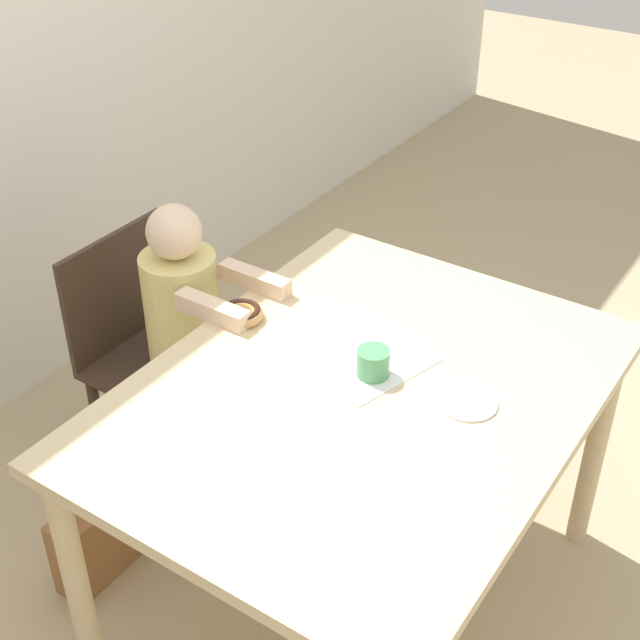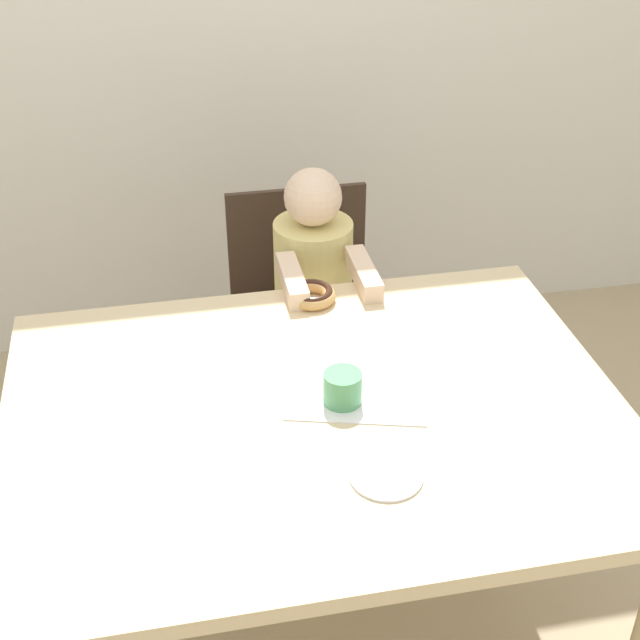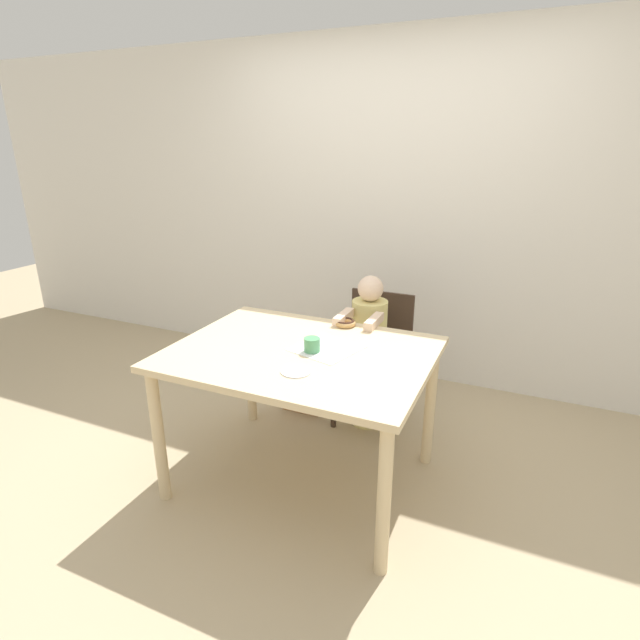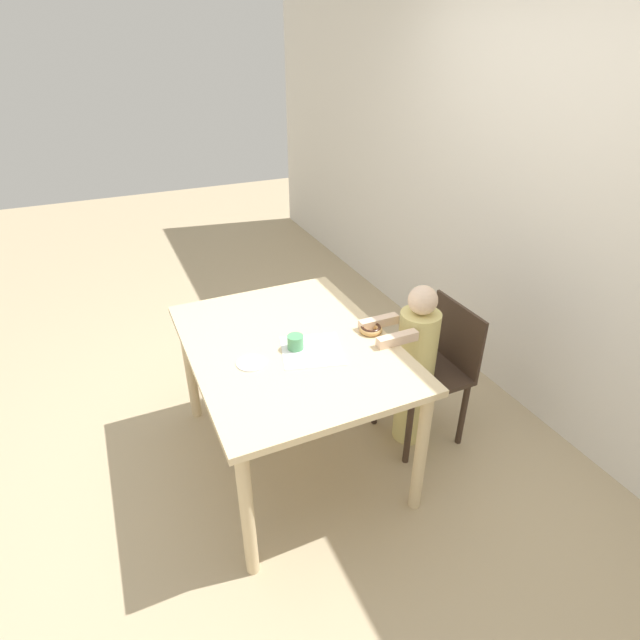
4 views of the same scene
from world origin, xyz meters
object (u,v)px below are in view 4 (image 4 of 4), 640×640
at_px(donut, 371,329).
at_px(handbag, 370,376).
at_px(chair, 431,369).
at_px(cup, 296,342).
at_px(child_figure, 414,366).

bearing_deg(donut, handbag, 147.53).
xyz_separation_m(chair, cup, (-0.07, -0.80, 0.35)).
height_order(chair, donut, chair).
bearing_deg(cup, chair, 84.93).
bearing_deg(handbag, cup, -60.22).
xyz_separation_m(chair, handbag, (-0.46, -0.13, -0.31)).
bearing_deg(child_figure, donut, -102.14).
height_order(chair, cup, cup).
distance_m(chair, child_figure, 0.14).
relative_size(donut, cup, 1.49).
bearing_deg(handbag, chair, 16.07).
relative_size(donut, handbag, 0.32).
height_order(donut, handbag, donut).
bearing_deg(child_figure, cup, -95.97).
height_order(handbag, cup, cup).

